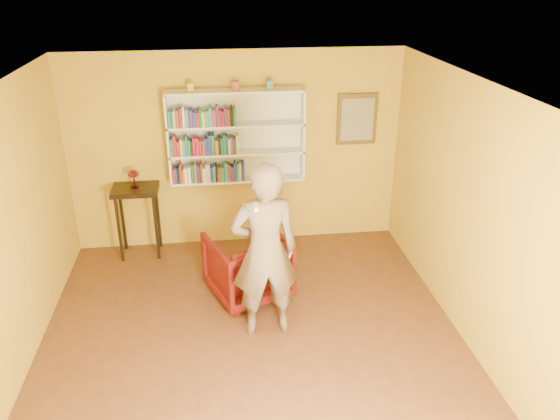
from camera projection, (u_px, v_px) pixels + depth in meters
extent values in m
cube|color=#4E2D19|center=(254.00, 353.00, 5.75)|extent=(5.30, 5.80, 0.12)
cube|color=gold|center=(236.00, 151.00, 7.44)|extent=(5.30, 0.04, 2.70)
cube|color=gold|center=(0.00, 248.00, 4.91)|extent=(0.04, 5.80, 2.70)
cube|color=gold|center=(478.00, 220.00, 5.43)|extent=(0.04, 5.80, 2.70)
cube|color=silver|center=(247.00, 88.00, 4.60)|extent=(5.30, 5.80, 0.06)
cube|color=white|center=(236.00, 134.00, 7.31)|extent=(1.80, 0.03, 1.20)
cube|color=white|center=(168.00, 139.00, 7.09)|extent=(0.03, 0.28, 1.20)
cube|color=white|center=(303.00, 134.00, 7.29)|extent=(0.03, 0.28, 1.20)
cube|color=white|center=(238.00, 179.00, 7.44)|extent=(1.80, 0.28, 0.03)
cube|color=white|center=(237.00, 153.00, 7.28)|extent=(1.80, 0.28, 0.03)
cube|color=white|center=(236.00, 125.00, 7.12)|extent=(1.80, 0.28, 0.03)
cube|color=white|center=(235.00, 91.00, 6.94)|extent=(1.80, 0.28, 0.03)
cube|color=maroon|center=(174.00, 175.00, 7.26)|extent=(0.03, 0.19, 0.20)
cube|color=#213297|center=(176.00, 175.00, 7.24)|extent=(0.02, 0.14, 0.22)
cube|color=black|center=(179.00, 174.00, 7.26)|extent=(0.03, 0.18, 0.23)
cube|color=brown|center=(181.00, 172.00, 7.26)|extent=(0.02, 0.19, 0.27)
cube|color=#BB5025|center=(183.00, 175.00, 7.26)|extent=(0.03, 0.16, 0.19)
cube|color=silver|center=(186.00, 175.00, 7.25)|extent=(0.04, 0.15, 0.21)
cube|color=silver|center=(190.00, 174.00, 7.27)|extent=(0.04, 0.17, 0.22)
cube|color=#197441|center=(193.00, 173.00, 7.25)|extent=(0.03, 0.14, 0.25)
cube|color=#BB5025|center=(195.00, 172.00, 7.27)|extent=(0.03, 0.16, 0.26)
cube|color=#213297|center=(198.00, 173.00, 7.27)|extent=(0.04, 0.14, 0.24)
cube|color=brown|center=(201.00, 172.00, 7.28)|extent=(0.03, 0.17, 0.26)
cube|color=silver|center=(204.00, 174.00, 7.30)|extent=(0.04, 0.18, 0.20)
cube|color=silver|center=(207.00, 172.00, 7.29)|extent=(0.02, 0.17, 0.25)
cube|color=silver|center=(209.00, 173.00, 7.29)|extent=(0.02, 0.16, 0.23)
cube|color=#213297|center=(212.00, 173.00, 7.32)|extent=(0.03, 0.19, 0.20)
cube|color=teal|center=(214.00, 173.00, 7.31)|extent=(0.03, 0.18, 0.22)
cube|color=black|center=(216.00, 172.00, 7.31)|extent=(0.02, 0.17, 0.23)
cube|color=brown|center=(219.00, 173.00, 7.31)|extent=(0.04, 0.14, 0.21)
cube|color=#197441|center=(223.00, 173.00, 7.31)|extent=(0.04, 0.14, 0.20)
cube|color=teal|center=(226.00, 172.00, 7.31)|extent=(0.04, 0.14, 0.25)
cube|color=brown|center=(229.00, 172.00, 7.32)|extent=(0.02, 0.14, 0.23)
cube|color=#472571|center=(232.00, 173.00, 7.33)|extent=(0.04, 0.16, 0.20)
cube|color=#213297|center=(235.00, 171.00, 7.33)|extent=(0.03, 0.16, 0.26)
cube|color=teal|center=(238.00, 171.00, 7.33)|extent=(0.03, 0.15, 0.24)
cube|color=gold|center=(240.00, 171.00, 7.34)|extent=(0.03, 0.18, 0.25)
cube|color=#213297|center=(243.00, 170.00, 7.35)|extent=(0.04, 0.19, 0.25)
cube|color=#197441|center=(172.00, 146.00, 7.09)|extent=(0.03, 0.19, 0.23)
cube|color=maroon|center=(175.00, 145.00, 7.08)|extent=(0.04, 0.16, 0.27)
cube|color=maroon|center=(179.00, 148.00, 7.10)|extent=(0.04, 0.17, 0.20)
cube|color=gold|center=(182.00, 147.00, 7.11)|extent=(0.03, 0.18, 0.22)
cube|color=teal|center=(184.00, 147.00, 7.11)|extent=(0.03, 0.17, 0.22)
cube|color=teal|center=(187.00, 145.00, 7.10)|extent=(0.02, 0.16, 0.26)
cube|color=#197441|center=(189.00, 147.00, 7.12)|extent=(0.03, 0.18, 0.21)
cube|color=black|center=(192.00, 147.00, 7.11)|extent=(0.02, 0.15, 0.20)
cube|color=maroon|center=(194.00, 146.00, 7.11)|extent=(0.03, 0.15, 0.24)
cube|color=maroon|center=(197.00, 146.00, 7.11)|extent=(0.04, 0.14, 0.24)
cube|color=maroon|center=(201.00, 147.00, 7.13)|extent=(0.03, 0.17, 0.21)
cube|color=#BB5025|center=(203.00, 147.00, 7.15)|extent=(0.02, 0.19, 0.20)
cube|color=#213297|center=(206.00, 146.00, 7.15)|extent=(0.04, 0.18, 0.22)
cube|color=#213297|center=(209.00, 144.00, 7.14)|extent=(0.04, 0.19, 0.27)
cube|color=#197441|center=(213.00, 144.00, 7.15)|extent=(0.04, 0.19, 0.27)
cube|color=#BB5025|center=(217.00, 147.00, 7.15)|extent=(0.04, 0.14, 0.20)
cube|color=black|center=(219.00, 145.00, 7.17)|extent=(0.02, 0.19, 0.22)
cube|color=#197441|center=(222.00, 145.00, 7.15)|extent=(0.03, 0.15, 0.22)
cube|color=#197441|center=(225.00, 144.00, 7.16)|extent=(0.03, 0.16, 0.26)
cube|color=#213297|center=(227.00, 144.00, 7.17)|extent=(0.03, 0.18, 0.25)
cube|color=silver|center=(229.00, 145.00, 7.18)|extent=(0.02, 0.17, 0.21)
cube|color=brown|center=(231.00, 144.00, 7.17)|extent=(0.03, 0.16, 0.24)
cube|color=#213297|center=(234.00, 145.00, 7.19)|extent=(0.04, 0.18, 0.22)
cube|color=gold|center=(237.00, 144.00, 7.17)|extent=(0.03, 0.14, 0.26)
cube|color=teal|center=(169.00, 119.00, 6.93)|extent=(0.03, 0.17, 0.22)
cube|color=#197441|center=(172.00, 119.00, 6.93)|extent=(0.02, 0.16, 0.21)
cube|color=silver|center=(174.00, 118.00, 6.94)|extent=(0.02, 0.17, 0.22)
cube|color=brown|center=(177.00, 118.00, 6.95)|extent=(0.04, 0.19, 0.22)
cube|color=maroon|center=(181.00, 117.00, 6.94)|extent=(0.03, 0.16, 0.24)
cube|color=silver|center=(184.00, 117.00, 6.93)|extent=(0.03, 0.15, 0.27)
cube|color=teal|center=(187.00, 118.00, 6.96)|extent=(0.04, 0.17, 0.23)
cube|color=#472571|center=(191.00, 118.00, 6.97)|extent=(0.04, 0.19, 0.22)
cube|color=#213297|center=(195.00, 119.00, 6.97)|extent=(0.04, 0.15, 0.20)
cube|color=maroon|center=(198.00, 119.00, 6.98)|extent=(0.03, 0.16, 0.19)
cube|color=#197441|center=(200.00, 117.00, 6.97)|extent=(0.03, 0.17, 0.23)
cube|color=gold|center=(203.00, 118.00, 6.99)|extent=(0.04, 0.17, 0.20)
cube|color=teal|center=(207.00, 118.00, 6.98)|extent=(0.04, 0.15, 0.21)
cube|color=teal|center=(210.00, 116.00, 6.99)|extent=(0.04, 0.18, 0.24)
cube|color=maroon|center=(214.00, 117.00, 6.99)|extent=(0.04, 0.15, 0.22)
cube|color=#472571|center=(217.00, 115.00, 6.98)|extent=(0.03, 0.14, 0.27)
cube|color=maroon|center=(220.00, 117.00, 7.01)|extent=(0.03, 0.17, 0.21)
cube|color=maroon|center=(223.00, 118.00, 7.01)|extent=(0.03, 0.16, 0.20)
cube|color=#472571|center=(226.00, 116.00, 7.02)|extent=(0.04, 0.18, 0.23)
cube|color=brown|center=(229.00, 117.00, 7.02)|extent=(0.03, 0.18, 0.22)
cube|color=black|center=(231.00, 116.00, 7.03)|extent=(0.03, 0.19, 0.24)
cube|color=#197441|center=(234.00, 116.00, 7.02)|extent=(0.03, 0.17, 0.24)
cube|color=gold|center=(190.00, 87.00, 6.85)|extent=(0.07, 0.07, 0.10)
cube|color=brown|center=(235.00, 86.00, 6.91)|extent=(0.08, 0.08, 0.11)
cube|color=#466A75|center=(269.00, 85.00, 6.96)|extent=(0.08, 0.08, 0.11)
cube|color=#503917|center=(357.00, 119.00, 7.42)|extent=(0.55, 0.04, 0.70)
cube|color=gray|center=(357.00, 120.00, 7.40)|extent=(0.45, 0.02, 0.58)
cylinder|color=black|center=(119.00, 230.00, 7.22)|extent=(0.04, 0.04, 0.92)
cylinder|color=black|center=(156.00, 228.00, 7.28)|extent=(0.04, 0.04, 0.92)
cylinder|color=black|center=(123.00, 219.00, 7.54)|extent=(0.04, 0.04, 0.92)
cylinder|color=black|center=(158.00, 217.00, 7.60)|extent=(0.04, 0.04, 0.92)
cube|color=black|center=(135.00, 190.00, 7.21)|extent=(0.60, 0.46, 0.07)
cylinder|color=maroon|center=(135.00, 187.00, 7.19)|extent=(0.10, 0.10, 0.02)
cylinder|color=maroon|center=(134.00, 182.00, 7.16)|extent=(0.03, 0.03, 0.13)
ellipsoid|color=maroon|center=(133.00, 174.00, 7.11)|extent=(0.14, 0.14, 0.09)
cylinder|color=beige|center=(139.00, 174.00, 7.12)|extent=(0.01, 0.01, 0.10)
cylinder|color=beige|center=(138.00, 173.00, 7.16)|extent=(0.01, 0.01, 0.10)
cylinder|color=beige|center=(135.00, 173.00, 7.18)|extent=(0.01, 0.01, 0.10)
cylinder|color=beige|center=(131.00, 173.00, 7.17)|extent=(0.01, 0.01, 0.10)
cylinder|color=beige|center=(129.00, 174.00, 7.13)|extent=(0.01, 0.01, 0.10)
cylinder|color=beige|center=(128.00, 175.00, 7.09)|extent=(0.01, 0.01, 0.10)
cylinder|color=beige|center=(130.00, 176.00, 7.06)|extent=(0.01, 0.01, 0.10)
cylinder|color=beige|center=(134.00, 176.00, 7.06)|extent=(0.01, 0.01, 0.10)
cylinder|color=beige|center=(137.00, 175.00, 7.08)|extent=(0.01, 0.01, 0.10)
imported|color=#430406|center=(248.00, 266.00, 6.50)|extent=(1.11, 1.12, 0.79)
imported|color=#69584D|center=(265.00, 251.00, 5.62)|extent=(0.75, 0.52, 1.95)
cube|color=white|center=(256.00, 207.00, 5.09)|extent=(0.04, 0.15, 0.04)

